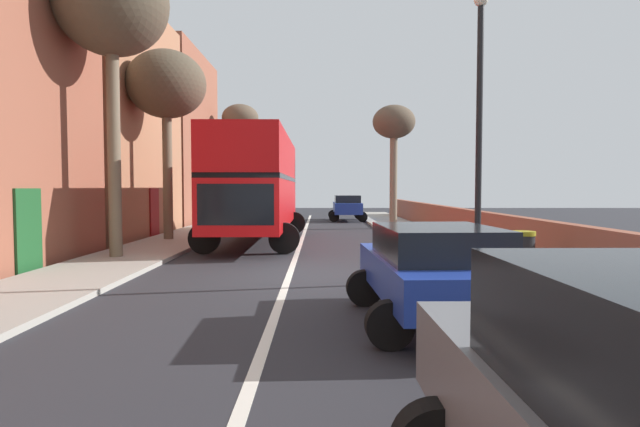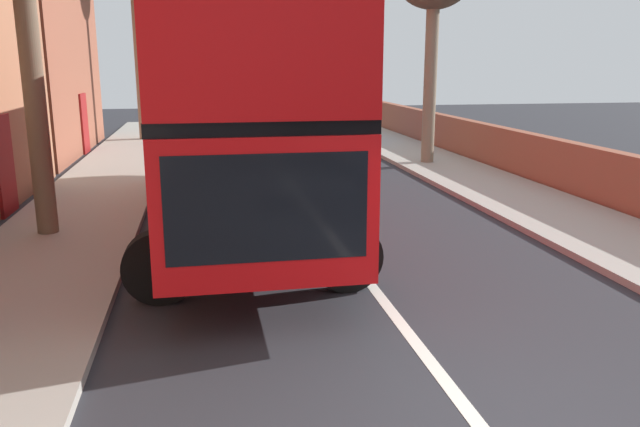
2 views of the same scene
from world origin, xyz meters
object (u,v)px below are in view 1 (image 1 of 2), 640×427
parked_car_blue_right_0 (435,267)px  street_tree_left_2 (167,87)px  litter_bin_right (523,254)px  double_decker_bus (258,182)px  parked_car_blue_right_3 (348,206)px  street_tree_right_5 (394,126)px  lamppost_right (480,112)px  street_tree_left_6 (241,124)px  street_tree_left_4 (112,5)px

parked_car_blue_right_0 → street_tree_left_2: bearing=122.4°
parked_car_blue_right_0 → litter_bin_right: parked_car_blue_right_0 is taller
double_decker_bus → parked_car_blue_right_3: size_ratio=2.56×
parked_car_blue_right_3 → street_tree_left_2: size_ratio=0.57×
street_tree_right_5 → parked_car_blue_right_0: bearing=-96.3°
parked_car_blue_right_3 → lamppost_right: (1.80, -21.51, 2.86)m
street_tree_left_6 → parked_car_blue_right_0: bearing=-75.1°
parked_car_blue_right_0 → double_decker_bus: bearing=109.1°
parked_car_blue_right_0 → street_tree_right_5: (2.09, 18.96, 4.43)m
street_tree_right_5 → parked_car_blue_right_3: bearing=108.5°
parked_car_blue_right_3 → street_tree_left_4: size_ratio=0.48×
parked_car_blue_right_3 → street_tree_right_5: 7.89m
double_decker_bus → street_tree_left_6: size_ratio=1.40×
parked_car_blue_right_0 → street_tree_right_5: size_ratio=0.65×
parked_car_blue_right_0 → parked_car_blue_right_3: parked_car_blue_right_3 is taller
lamppost_right → litter_bin_right: lamppost_right is taller
parked_car_blue_right_0 → street_tree_left_2: size_ratio=0.56×
parked_car_blue_right_0 → parked_car_blue_right_3: 25.19m
street_tree_left_4 → double_decker_bus: bearing=55.6°
street_tree_left_2 → litter_bin_right: street_tree_left_2 is taller
street_tree_right_5 → street_tree_left_6: street_tree_left_6 is taller
parked_car_blue_right_3 → street_tree_left_4: (-7.70, -18.19, 6.36)m
litter_bin_right → parked_car_blue_right_0: bearing=-127.7°
street_tree_left_6 → lamppost_right: size_ratio=1.21×
double_decker_bus → litter_bin_right: bearing=-50.5°
parked_car_blue_right_0 → street_tree_left_4: size_ratio=0.46×
parked_car_blue_right_0 → street_tree_left_6: size_ratio=0.53×
litter_bin_right → lamppost_right: bearing=176.3°
street_tree_left_2 → litter_bin_right: 14.56m
double_decker_bus → street_tree_right_5: 9.76m
street_tree_right_5 → street_tree_left_4: bearing=-129.3°
double_decker_bus → litter_bin_right: double_decker_bus is taller
street_tree_left_6 → street_tree_right_5: bearing=-40.9°
parked_car_blue_right_3 → street_tree_right_5: (2.09, -6.23, 4.37)m
street_tree_left_4 → lamppost_right: (9.50, -3.31, -3.49)m
double_decker_bus → litter_bin_right: size_ratio=10.48×
parked_car_blue_right_3 → street_tree_left_6: size_ratio=0.55×
street_tree_left_4 → street_tree_right_5: 15.58m
parked_car_blue_right_0 → litter_bin_right: 4.58m
double_decker_bus → lamppost_right: lamppost_right is taller
parked_car_blue_right_0 → lamppost_right: lamppost_right is taller
parked_car_blue_right_0 → street_tree_left_4: (-7.70, 7.00, 6.41)m
parked_car_blue_right_0 → parked_car_blue_right_3: bearing=90.0°
street_tree_left_4 → street_tree_left_6: bearing=88.4°
street_tree_left_6 → street_tree_left_4: bearing=-91.6°
parked_car_blue_right_0 → street_tree_left_6: bearing=104.9°
street_tree_left_2 → lamppost_right: bearing=-41.7°
street_tree_left_4 → street_tree_left_6: street_tree_left_4 is taller
street_tree_left_2 → street_tree_left_4: (0.00, -5.15, 1.28)m
street_tree_left_2 → street_tree_left_4: street_tree_left_4 is taller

